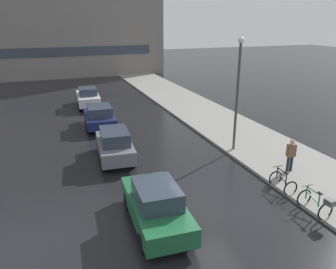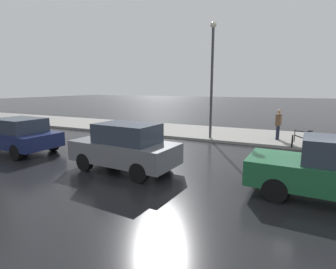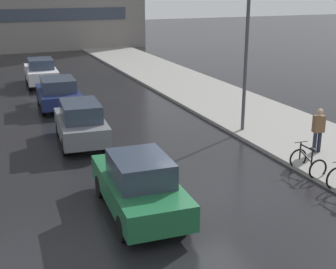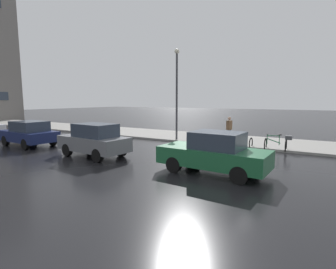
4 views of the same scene
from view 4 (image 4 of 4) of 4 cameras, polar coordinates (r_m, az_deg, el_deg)
ground_plane at (r=12.73m, az=13.01°, el=-5.75°), size 140.00×140.00×0.00m
sidewalk_kerb at (r=22.66m, az=-6.79°, el=0.40°), size 4.80×60.00×0.14m
bicycle_nearest at (r=15.92m, az=22.92°, el=-1.66°), size 0.75×1.41×0.98m
bicycle_second at (r=16.35m, az=15.81°, el=-1.51°), size 0.72×1.14×0.97m
car_green at (r=10.46m, az=9.98°, el=-4.01°), size 1.98×4.36×1.66m
car_grey at (r=13.88m, az=-15.77°, el=-1.16°), size 2.01×3.95×1.69m
car_navy at (r=18.65m, az=-27.99°, el=0.25°), size 2.13×3.94×1.56m
pedestrian at (r=17.94m, az=13.16°, el=1.35°), size 0.44×0.31×1.77m
streetlamp at (r=18.26m, az=1.92°, el=10.22°), size 0.33×0.33×6.29m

